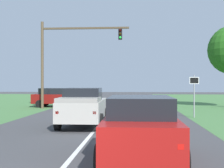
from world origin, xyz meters
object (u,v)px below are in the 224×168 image
at_px(pickup_truck_lead, 83,107).
at_px(traffic_light, 65,51).
at_px(keep_moving_sign, 194,90).
at_px(red_suv_near, 140,127).
at_px(crossing_suv_far, 56,97).

xyz_separation_m(pickup_truck_lead, traffic_light, (-3.34, 11.00, 3.97)).
distance_m(pickup_truck_lead, keep_moving_sign, 7.86).
xyz_separation_m(red_suv_near, keep_moving_sign, (3.64, 11.50, 0.77)).
bearing_deg(keep_moving_sign, traffic_light, 146.28).
bearing_deg(pickup_truck_lead, traffic_light, 106.91).
height_order(red_suv_near, pickup_truck_lead, pickup_truck_lead).
distance_m(traffic_light, keep_moving_sign, 12.16).
height_order(traffic_light, crossing_suv_far, traffic_light).
bearing_deg(red_suv_near, traffic_light, 108.73).
bearing_deg(crossing_suv_far, keep_moving_sign, -37.13).
bearing_deg(keep_moving_sign, crossing_suv_far, 142.87).
bearing_deg(pickup_truck_lead, crossing_suv_far, 109.76).
height_order(traffic_light, keep_moving_sign, traffic_light).
relative_size(traffic_light, keep_moving_sign, 2.80).
xyz_separation_m(red_suv_near, traffic_light, (-6.10, 18.00, 4.01)).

